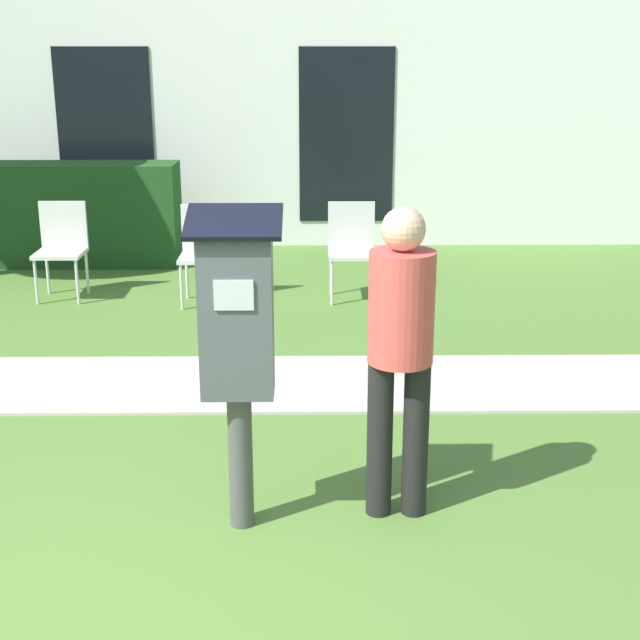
# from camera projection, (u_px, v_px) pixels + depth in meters

# --- Properties ---
(sidewalk) EXTENTS (12.00, 1.10, 0.02)m
(sidewalk) POSITION_uv_depth(u_px,v_px,m) (174.00, 383.00, 6.30)
(sidewalk) COLOR #B7B2A8
(sidewalk) RESTS_ON ground
(building_facade) EXTENTS (10.00, 0.26, 3.20)m
(building_facade) POSITION_uv_depth(u_px,v_px,m) (226.00, 109.00, 10.39)
(building_facade) COLOR white
(building_facade) RESTS_ON ground
(parking_meter) EXTENTS (0.44, 0.31, 1.59)m
(parking_meter) POSITION_uv_depth(u_px,v_px,m) (237.00, 330.00, 4.16)
(parking_meter) COLOR #4C4C4C
(parking_meter) RESTS_ON ground
(person_standing) EXTENTS (0.32, 0.32, 1.58)m
(person_standing) POSITION_uv_depth(u_px,v_px,m) (400.00, 340.00, 4.30)
(person_standing) COLOR black
(person_standing) RESTS_ON ground
(outdoor_chair_left) EXTENTS (0.44, 0.44, 0.90)m
(outdoor_chair_left) POSITION_uv_depth(u_px,v_px,m) (62.00, 242.00, 8.40)
(outdoor_chair_left) COLOR silver
(outdoor_chair_left) RESTS_ON ground
(outdoor_chair_middle) EXTENTS (0.44, 0.44, 0.90)m
(outdoor_chair_middle) POSITION_uv_depth(u_px,v_px,m) (205.00, 246.00, 8.23)
(outdoor_chair_middle) COLOR silver
(outdoor_chair_middle) RESTS_ON ground
(outdoor_chair_right) EXTENTS (0.44, 0.44, 0.90)m
(outdoor_chair_right) POSITION_uv_depth(u_px,v_px,m) (352.00, 243.00, 8.37)
(outdoor_chair_right) COLOR silver
(outdoor_chair_right) RESTS_ON ground
(hedge_row) EXTENTS (2.81, 0.60, 1.10)m
(hedge_row) POSITION_uv_depth(u_px,v_px,m) (49.00, 214.00, 9.69)
(hedge_row) COLOR #1E471E
(hedge_row) RESTS_ON ground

